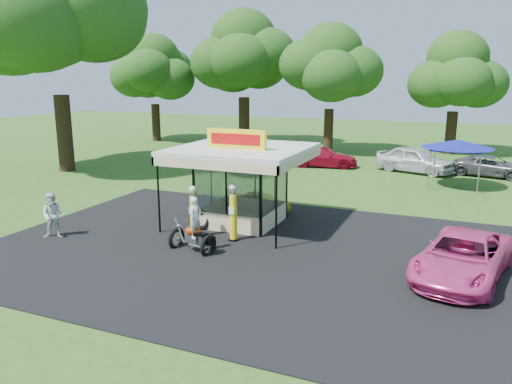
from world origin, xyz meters
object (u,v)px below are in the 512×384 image
gas_station_kiosk (242,184)px  tent_east (457,144)px  kiosk_car (261,202)px  bg_car_d (492,166)px  bg_car_a (233,157)px  gas_pump_left (193,213)px  tent_west (235,137)px  spectator_west (53,216)px  bg_car_c (415,160)px  gas_pump_right (233,214)px  pink_sedan (463,257)px  motorcycle (194,230)px  bg_car_b (323,157)px

gas_station_kiosk → tent_east: size_ratio=1.36×
kiosk_car → bg_car_d: size_ratio=0.60×
kiosk_car → bg_car_a: bearing=31.9°
gas_pump_left → tent_west: bearing=108.1°
spectator_west → tent_east: (14.36, 16.18, 1.59)m
gas_station_kiosk → bg_car_a: size_ratio=1.24×
tent_east → bg_car_c: bearing=123.8°
gas_pump_right → pink_sedan: size_ratio=0.45×
gas_pump_left → bg_car_d: gas_pump_left is taller
gas_station_kiosk → motorcycle: bearing=-91.5°
gas_pump_right → bg_car_c: gas_pump_right is taller
bg_car_b → tent_west: (-4.51, -5.12, 1.81)m
motorcycle → bg_car_c: size_ratio=0.42×
tent_west → tent_east: size_ratio=1.00×
bg_car_a → bg_car_d: size_ratio=0.93×
gas_pump_left → tent_west: (-4.10, 12.53, 1.48)m
bg_car_b → tent_west: bearing=128.8°
motorcycle → spectator_west: motorcycle is taller
gas_station_kiosk → kiosk_car: (-0.00, 2.21, -1.30)m
gas_pump_right → kiosk_car: gas_pump_right is taller
gas_station_kiosk → pink_sedan: size_ratio=1.05×
gas_pump_right → gas_station_kiosk: bearing=106.5°
motorcycle → bg_car_b: (-0.43, 19.04, -0.14)m
motorcycle → tent_east: 17.64m
tent_east → pink_sedan: bearing=-87.3°
bg_car_a → bg_car_c: 12.35m
gas_station_kiosk → spectator_west: gas_station_kiosk is taller
bg_car_a → tent_east: 14.70m
spectator_west → gas_pump_left: bearing=-8.8°
kiosk_car → gas_pump_left: bearing=168.9°
bg_car_d → tent_west: bearing=122.9°
gas_pump_left → motorcycle: bearing=-58.9°
kiosk_car → bg_car_b: bg_car_b is taller
bg_car_a → tent_west: 3.17m
motorcycle → spectator_west: size_ratio=1.17×
kiosk_car → pink_sedan: (8.96, -4.98, 0.24)m
gas_pump_left → kiosk_car: 4.89m
bg_car_a → bg_car_d: 17.05m
gas_pump_left → tent_west: size_ratio=0.54×
bg_car_a → bg_car_d: (16.66, 3.61, -0.07)m
gas_pump_right → spectator_west: (-6.74, -2.43, -0.19)m
gas_pump_right → tent_west: size_ratio=0.58×
gas_pump_left → tent_east: (9.23, 14.04, 1.49)m
bg_car_b → bg_car_c: bearing=-97.3°
bg_car_d → tent_east: 5.23m
gas_pump_right → kiosk_car: 4.58m
gas_pump_right → spectator_west: size_ratio=1.25×
kiosk_car → spectator_west: 9.21m
pink_sedan → bg_car_d: 18.71m
pink_sedan → bg_car_a: bearing=147.1°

